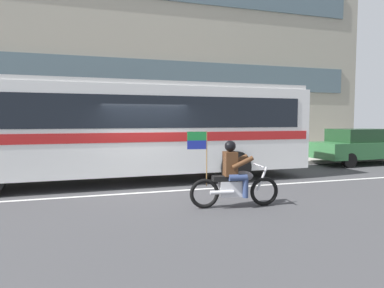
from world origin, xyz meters
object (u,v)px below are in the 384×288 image
motorcycle_with_rider (234,179)px  fire_hydrant (202,155)px  parked_sedan_curbside (361,146)px  transit_bus (126,125)px

motorcycle_with_rider → fire_hydrant: bearing=77.8°
motorcycle_with_rider → fire_hydrant: (1.44, 6.67, -0.15)m
motorcycle_with_rider → parked_sedan_curbside: bearing=31.2°
motorcycle_with_rider → parked_sedan_curbside: 10.27m
transit_bus → parked_sedan_curbside: (10.87, 1.39, -1.03)m
motorcycle_with_rider → fire_hydrant: motorcycle_with_rider is taller
parked_sedan_curbside → fire_hydrant: (-7.34, 1.35, -0.33)m
transit_bus → motorcycle_with_rider: transit_bus is taller
transit_bus → fire_hydrant: 4.67m
transit_bus → motorcycle_with_rider: size_ratio=5.62×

